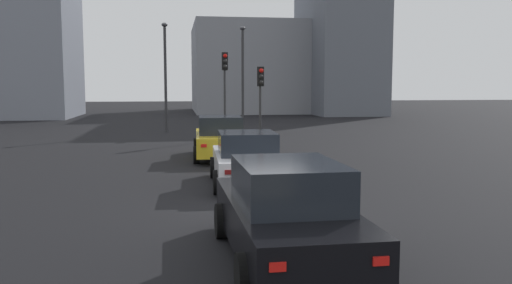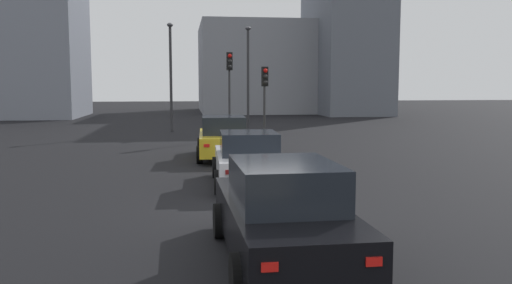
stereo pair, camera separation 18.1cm
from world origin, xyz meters
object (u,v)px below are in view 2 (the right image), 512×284
Objects in this scene: car_white_second at (248,159)px; traffic_light_near_right at (230,77)px; traffic_light_near_left at (265,89)px; car_yellow_lead at (223,138)px; car_black_third at (283,214)px; street_lamp_kerbside at (248,68)px; street_lamp_far at (171,67)px.

traffic_light_near_right is (12.57, -0.56, 2.45)m from car_white_second.
traffic_light_near_right is at bearing -161.14° from traffic_light_near_left.
car_yellow_lead is 1.28× the size of traffic_light_near_left.
traffic_light_near_left is (16.44, -2.21, 1.85)m from car_black_third.
street_lamp_kerbside is at bearing -4.86° from car_white_second.
car_yellow_lead is at bearing -0.98° from car_black_third.
traffic_light_near_right reaches higher than car_yellow_lead.
car_yellow_lead is at bearing -13.41° from traffic_light_near_right.
street_lamp_far reaches higher than car_yellow_lead.
car_black_third reaches higher than car_yellow_lead.
street_lamp_far is at bearing 12.78° from car_yellow_lead.
traffic_light_near_right reaches higher than traffic_light_near_left.
street_lamp_kerbside reaches higher than car_white_second.
street_lamp_far reaches higher than traffic_light_near_left.
street_lamp_kerbside is (13.03, -2.53, 3.06)m from car_yellow_lead.
traffic_light_near_right reaches higher than car_black_third.
street_lamp_far is (5.04, 3.06, 0.66)m from traffic_light_near_right.
traffic_light_near_left is 8.99m from street_lamp_kerbside.
car_black_third is (-6.61, 0.25, 0.05)m from car_white_second.
traffic_light_near_right is 0.69× the size of street_lamp_kerbside.
street_lamp_kerbside is 1.00× the size of street_lamp_far.
traffic_light_near_left reaches higher than car_white_second.
car_yellow_lead is 0.97× the size of car_black_third.
street_lamp_far is (-1.13, 4.75, 0.01)m from street_lamp_kerbside.
traffic_light_near_left is 3.12m from traffic_light_near_right.
car_yellow_lead is at bearing 4.76° from car_white_second.
traffic_light_near_left is 0.57× the size of street_lamp_kerbside.
car_white_second is 0.64× the size of street_lamp_far.
car_black_third is 24.52m from street_lamp_far.
car_black_third is at bearing -8.88° from traffic_light_near_right.
traffic_light_near_left is (4.13, -2.24, 1.85)m from car_yellow_lead.
car_white_second is at bearing -19.49° from traffic_light_near_left.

